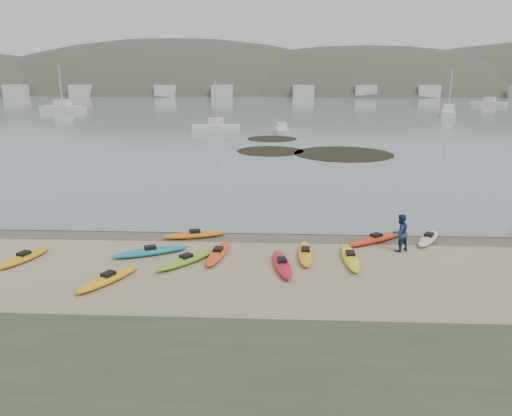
{
  "coord_description": "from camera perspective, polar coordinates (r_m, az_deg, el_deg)",
  "views": [
    {
      "loc": [
        1.28,
        -26.18,
        8.74
      ],
      "look_at": [
        0.0,
        0.0,
        1.5
      ],
      "focal_mm": 35.0,
      "sensor_mm": 36.0,
      "label": 1
    }
  ],
  "objects": [
    {
      "name": "wet_sand",
      "position": [
        27.34,
        -0.03,
        -3.19
      ],
      "size": [
        60.0,
        60.0,
        0.0
      ],
      "primitive_type": "plane",
      "color": "brown",
      "rests_on": "ground"
    },
    {
      "name": "far_hills",
      "position": [
        224.78,
        12.69,
        8.78
      ],
      "size": [
        550.0,
        135.0,
        80.0
      ],
      "color": "#384235",
      "rests_on": "ground"
    },
    {
      "name": "moored_boats",
      "position": [
        104.9,
        3.4,
        10.97
      ],
      "size": [
        109.99,
        67.09,
        1.37
      ],
      "color": "silver",
      "rests_on": "ground"
    },
    {
      "name": "person_east",
      "position": [
        25.82,
        16.15,
        -2.73
      ],
      "size": [
        1.17,
        1.1,
        1.92
      ],
      "primitive_type": "imported",
      "rotation": [
        0.0,
        0.0,
        3.68
      ],
      "color": "navy",
      "rests_on": "ground"
    },
    {
      "name": "far_town",
      "position": [
        171.38,
        4.49,
        13.15
      ],
      "size": [
        199.0,
        5.0,
        4.0
      ],
      "color": "beige",
      "rests_on": "ground"
    },
    {
      "name": "kelp_mats",
      "position": [
        57.42,
        5.96,
        6.64
      ],
      "size": [
        17.1,
        20.55,
        0.04
      ],
      "color": "black",
      "rests_on": "water"
    },
    {
      "name": "water",
      "position": [
        326.3,
        2.65,
        13.9
      ],
      "size": [
        1200.0,
        1200.0,
        0.0
      ],
      "primitive_type": "plane",
      "color": "slate",
      "rests_on": "ground"
    },
    {
      "name": "ground",
      "position": [
        27.63,
        0.0,
        -3.0
      ],
      "size": [
        600.0,
        600.0,
        0.0
      ],
      "primitive_type": "plane",
      "color": "tan",
      "rests_on": "ground"
    },
    {
      "name": "kayaks",
      "position": [
        24.4,
        -1.3,
        -5.13
      ],
      "size": [
        21.9,
        9.2,
        0.34
      ],
      "color": "#F0A814",
      "rests_on": "ground"
    }
  ]
}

